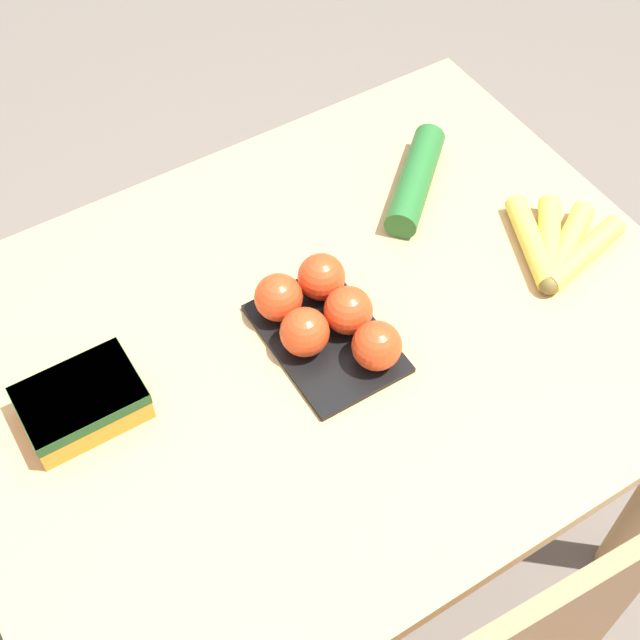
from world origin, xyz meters
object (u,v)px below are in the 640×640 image
object	(u,v)px
tomato_pack	(326,316)
banana_bunch	(557,247)
cucumber_near	(416,179)
carrot_bag	(81,401)

from	to	relation	value
tomato_pack	banana_bunch	bearing A→B (deg)	170.93
banana_bunch	cucumber_near	size ratio (longest dim) A/B	0.95
tomato_pack	carrot_bag	bearing A→B (deg)	-8.98
carrot_bag	cucumber_near	xyz separation A→B (m)	(-0.64, -0.12, -0.01)
carrot_bag	cucumber_near	size ratio (longest dim) A/B	0.80
banana_bunch	carrot_bag	world-z (taller)	carrot_bag
carrot_bag	cucumber_near	bearing A→B (deg)	-169.83
cucumber_near	banana_bunch	bearing A→B (deg)	114.70
banana_bunch	cucumber_near	xyz separation A→B (m)	(0.11, -0.23, 0.01)
tomato_pack	cucumber_near	distance (m)	0.33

